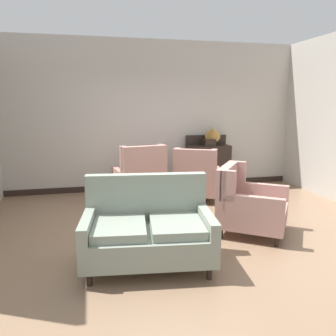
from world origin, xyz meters
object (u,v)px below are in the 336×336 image
at_px(armchair_far_left, 247,205).
at_px(sideboard, 208,164).
at_px(coffee_table, 175,202).
at_px(settee, 148,230).
at_px(armchair_back_corner, 140,179).
at_px(armchair_near_window, 196,178).
at_px(gramophone, 212,134).
at_px(porcelain_vase, 172,187).

height_order(armchair_far_left, sideboard, sideboard).
distance_m(coffee_table, settee, 1.28).
bearing_deg(settee, sideboard, 66.79).
relative_size(coffee_table, armchair_back_corner, 0.71).
distance_m(coffee_table, armchair_near_window, 1.43).
bearing_deg(gramophone, armchair_far_left, -98.78).
bearing_deg(sideboard, coffee_table, -121.38).
relative_size(coffee_table, settee, 0.50).
bearing_deg(coffee_table, armchair_near_window, 59.10).
xyz_separation_m(porcelain_vase, armchair_back_corner, (-0.29, 1.32, -0.15)).
distance_m(armchair_near_window, armchair_back_corner, 1.07).
relative_size(porcelain_vase, settee, 0.21).
distance_m(sideboard, gramophone, 0.67).
distance_m(settee, gramophone, 3.79).
bearing_deg(gramophone, coffee_table, -123.46).
distance_m(armchair_far_left, armchair_back_corner, 2.25).
xyz_separation_m(porcelain_vase, armchair_near_window, (0.77, 1.19, -0.16)).
bearing_deg(gramophone, porcelain_vase, -124.53).
height_order(coffee_table, armchair_back_corner, armchair_back_corner).
xyz_separation_m(settee, sideboard, (1.90, 3.24, 0.13)).
xyz_separation_m(coffee_table, sideboard, (1.29, 2.11, 0.17)).
bearing_deg(armchair_back_corner, porcelain_vase, 92.94).
distance_m(porcelain_vase, gramophone, 2.49).
xyz_separation_m(sideboard, gramophone, (0.05, -0.09, 0.66)).
bearing_deg(armchair_back_corner, settee, 73.95).
height_order(settee, armchair_back_corner, armchair_back_corner).
distance_m(coffee_table, armchair_far_left, 1.07).
bearing_deg(armchair_far_left, gramophone, 26.83).
bearing_deg(porcelain_vase, coffee_table, -45.21).
xyz_separation_m(coffee_table, gramophone, (1.34, 2.02, 0.83)).
bearing_deg(coffee_table, armchair_back_corner, 103.52).
relative_size(armchair_near_window, armchair_back_corner, 0.96).
xyz_separation_m(porcelain_vase, settee, (-0.57, -1.16, -0.19)).
relative_size(sideboard, gramophone, 2.21).
bearing_deg(coffee_table, sideboard, 58.62).
xyz_separation_m(porcelain_vase, sideboard, (1.32, 2.08, -0.06)).
height_order(coffee_table, sideboard, sideboard).
bearing_deg(porcelain_vase, gramophone, 55.47).
height_order(settee, sideboard, sideboard).
bearing_deg(armchair_back_corner, armchair_far_left, 114.95).
xyz_separation_m(settee, gramophone, (1.94, 3.15, 0.79)).
height_order(coffee_table, settee, settee).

